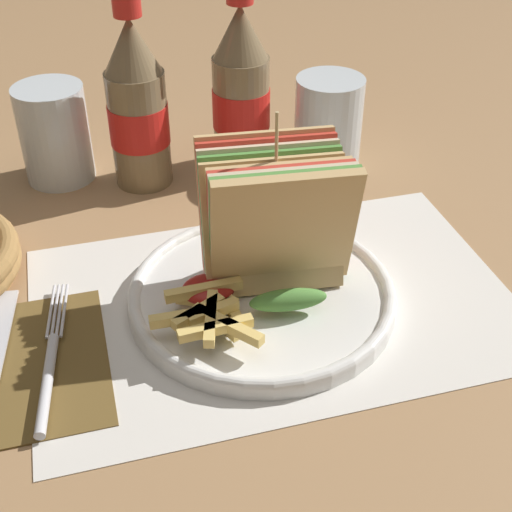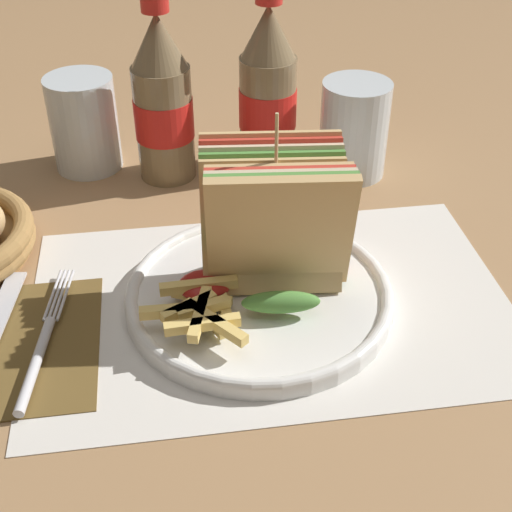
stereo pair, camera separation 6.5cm
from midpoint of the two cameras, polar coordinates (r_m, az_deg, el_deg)
The scene contains 12 objects.
ground_plane at distance 0.64m, azimuth 2.63°, elevation -5.57°, with size 4.00×4.00×0.00m, color #9E754C.
placemat at distance 0.66m, azimuth 4.08°, elevation -3.94°, with size 0.44×0.29×0.00m.
plate_main at distance 0.66m, azimuth 3.11°, elevation -3.22°, with size 0.25×0.25×0.02m.
club_sandwich at distance 0.63m, azimuth 4.51°, elevation 2.60°, with size 0.13×0.12×0.17m.
fries_pile at distance 0.61m, azimuth -1.31°, elevation -4.28°, with size 0.09×0.11×0.02m.
ketchup_blob at distance 0.64m, azimuth -1.23°, elevation -2.44°, with size 0.05×0.04×0.02m.
napkin at distance 0.64m, azimuth -15.76°, elevation -6.80°, with size 0.14×0.17×0.00m.
fork at distance 0.62m, azimuth -13.98°, elevation -7.30°, with size 0.04×0.18×0.01m.
coke_bottle_near at distance 0.82m, azimuth -5.18°, elevation 12.10°, with size 0.07×0.07×0.22m.
coke_bottle_far at distance 0.85m, azimuth 3.22°, elevation 12.90°, with size 0.07×0.07×0.22m.
glass_near at distance 0.86m, azimuth 10.01°, elevation 9.48°, with size 0.08×0.08×0.11m.
glass_far at distance 0.87m, azimuth -11.45°, elevation 9.88°, with size 0.08×0.08×0.11m.
Camera 2 is at (-0.07, -0.48, 0.43)m, focal length 50.00 mm.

